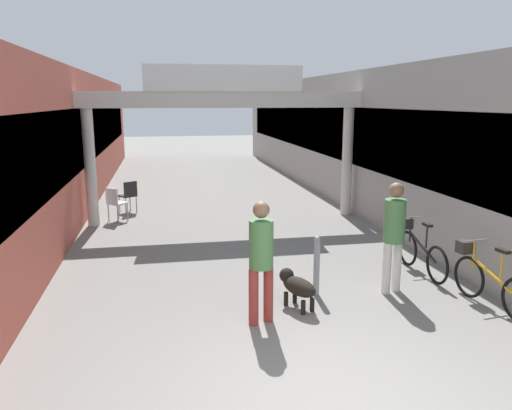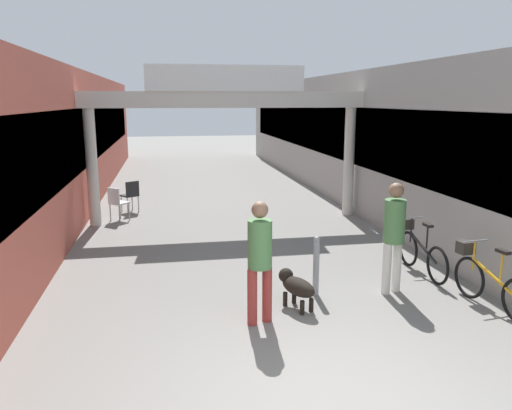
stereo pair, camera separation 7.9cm
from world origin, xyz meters
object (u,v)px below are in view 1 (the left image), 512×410
at_px(pedestrian_with_dog, 261,254).
at_px(cafe_chair_black_farther, 129,194).
at_px(dog_on_leash, 297,286).
at_px(pedestrian_companion, 394,230).
at_px(bicycle_orange_nearest, 488,279).
at_px(bicycle_black_second, 419,249).
at_px(bollard_post_metal, 317,265).
at_px(cafe_chair_aluminium_nearer, 115,201).

distance_m(pedestrian_with_dog, cafe_chair_black_farther, 8.01).
xyz_separation_m(dog_on_leash, cafe_chair_black_farther, (-2.88, 7.24, 0.19)).
distance_m(pedestrian_with_dog, pedestrian_companion, 2.46).
height_order(bicycle_orange_nearest, cafe_chair_black_farther, bicycle_orange_nearest).
height_order(bicycle_black_second, bollard_post_metal, bollard_post_metal).
relative_size(pedestrian_companion, cafe_chair_aluminium_nearer, 2.06).
distance_m(dog_on_leash, bicycle_orange_nearest, 2.93).
bearing_deg(bicycle_orange_nearest, pedestrian_with_dog, 178.82).
bearing_deg(dog_on_leash, bollard_post_metal, 43.80).
xyz_separation_m(pedestrian_companion, cafe_chair_aluminium_nearer, (-4.88, 5.90, -0.52)).
bearing_deg(cafe_chair_black_farther, pedestrian_with_dog, -73.68).
bearing_deg(bicycle_black_second, cafe_chair_black_farther, 132.05).
height_order(bicycle_black_second, cafe_chair_aluminium_nearer, bicycle_black_second).
bearing_deg(cafe_chair_aluminium_nearer, bicycle_orange_nearest, -47.98).
bearing_deg(dog_on_leash, cafe_chair_aluminium_nearer, 117.05).
bearing_deg(cafe_chair_black_farther, pedestrian_companion, -56.48).
xyz_separation_m(dog_on_leash, bicycle_orange_nearest, (2.88, -0.50, 0.09)).
bearing_deg(bicycle_black_second, dog_on_leash, -156.59).
bearing_deg(bollard_post_metal, dog_on_leash, -136.20).
relative_size(bicycle_orange_nearest, bicycle_black_second, 1.00).
xyz_separation_m(dog_on_leash, bollard_post_metal, (0.45, 0.43, 0.15)).
height_order(pedestrian_companion, cafe_chair_aluminium_nearer, pedestrian_companion).
bearing_deg(dog_on_leash, cafe_chair_black_farther, 111.72).
xyz_separation_m(pedestrian_companion, bicycle_orange_nearest, (1.18, -0.82, -0.62)).
height_order(bicycle_orange_nearest, bollard_post_metal, bollard_post_metal).
distance_m(pedestrian_with_dog, bicycle_orange_nearest, 3.57).
xyz_separation_m(pedestrian_with_dog, bicycle_black_second, (3.26, 1.57, -0.58)).
distance_m(bicycle_black_second, bollard_post_metal, 2.29).
relative_size(pedestrian_companion, cafe_chair_black_farther, 2.06).
bearing_deg(dog_on_leash, pedestrian_companion, 10.56).
xyz_separation_m(pedestrian_with_dog, pedestrian_companion, (2.34, 0.75, 0.04)).
relative_size(bicycle_orange_nearest, bollard_post_metal, 1.71).
height_order(pedestrian_with_dog, bicycle_orange_nearest, pedestrian_with_dog).
bearing_deg(bicycle_black_second, pedestrian_with_dog, -154.36).
relative_size(pedestrian_with_dog, bollard_post_metal, 1.80).
bearing_deg(pedestrian_with_dog, cafe_chair_black_farther, 106.32).
bearing_deg(bollard_post_metal, bicycle_orange_nearest, -21.02).
relative_size(dog_on_leash, bicycle_orange_nearest, 0.47).
height_order(pedestrian_companion, bicycle_orange_nearest, pedestrian_companion).
distance_m(dog_on_leash, bollard_post_metal, 0.64).
height_order(pedestrian_companion, cafe_chair_black_farther, pedestrian_companion).
relative_size(pedestrian_with_dog, cafe_chair_black_farther, 1.99).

